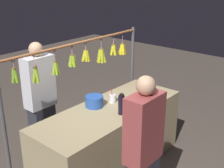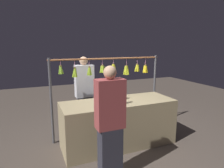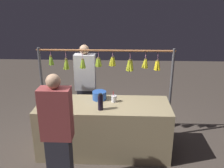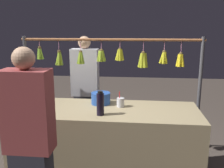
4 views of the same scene
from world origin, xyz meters
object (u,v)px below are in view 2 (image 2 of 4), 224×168
at_px(water_bottle, 122,98).
at_px(customer_person, 110,125).
at_px(vendor_person, 85,95).
at_px(blue_bucket, 110,96).
at_px(drink_cup, 124,96).

xyz_separation_m(water_bottle, customer_person, (0.47, 0.63, -0.17)).
height_order(vendor_person, customer_person, vendor_person).
height_order(water_bottle, blue_bucket, water_bottle).
bearing_deg(blue_bucket, water_bottle, 97.79).
relative_size(blue_bucket, customer_person, 0.14).
height_order(water_bottle, vendor_person, vendor_person).
xyz_separation_m(water_bottle, drink_cup, (-0.18, -0.29, -0.07)).
bearing_deg(customer_person, vendor_person, -93.45).
distance_m(water_bottle, vendor_person, 1.10).
xyz_separation_m(drink_cup, customer_person, (0.65, 0.92, -0.11)).
bearing_deg(blue_bucket, customer_person, 67.56).
distance_m(blue_bucket, vendor_person, 0.73).
height_order(drink_cup, customer_person, customer_person).
bearing_deg(water_bottle, drink_cup, -122.56).
bearing_deg(blue_bucket, vendor_person, -63.80).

